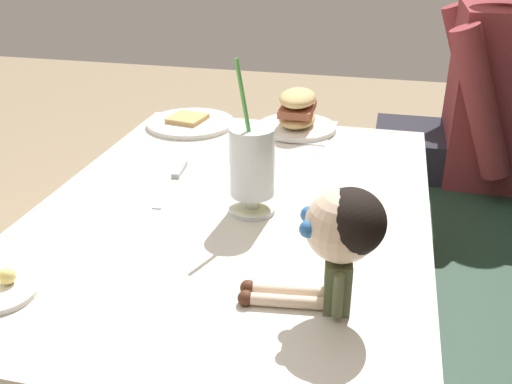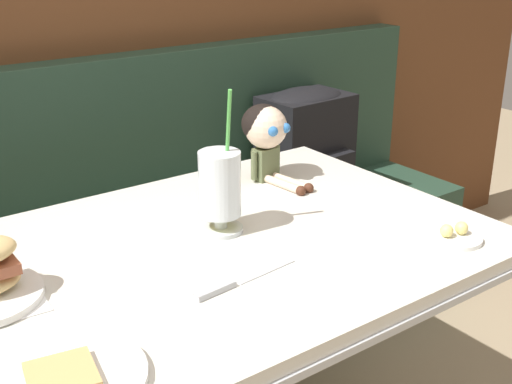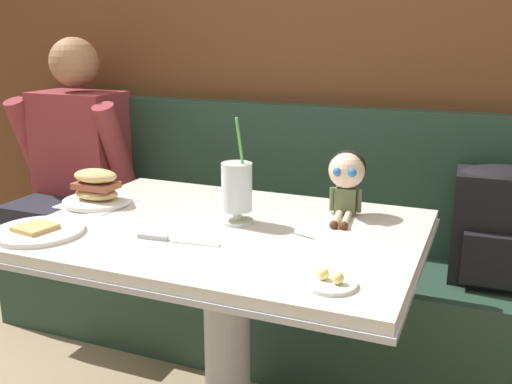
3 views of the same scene
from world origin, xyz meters
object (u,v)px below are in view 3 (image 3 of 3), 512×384
object	(u,v)px
backpack	(499,223)
diner_patron	(76,159)
milkshake_glass	(237,190)
seated_doll	(347,174)
butter_saucer	(330,282)
butter_knife	(165,239)
toast_plate	(38,231)
sandwich_plate	(96,190)

from	to	relation	value
backpack	diner_patron	distance (m)	1.74
milkshake_glass	seated_doll	world-z (taller)	milkshake_glass
butter_saucer	butter_knife	xyz separation A→B (m)	(-0.49, 0.11, -0.00)
diner_patron	toast_plate	bearing A→B (deg)	-56.87
butter_saucer	diner_patron	world-z (taller)	diner_patron
butter_knife	toast_plate	bearing A→B (deg)	-165.79
milkshake_glass	diner_patron	distance (m)	1.15
sandwich_plate	butter_saucer	world-z (taller)	sandwich_plate
sandwich_plate	butter_knife	bearing A→B (deg)	-29.52
butter_knife	seated_doll	world-z (taller)	seated_doll
milkshake_glass	toast_plate	bearing A→B (deg)	-147.54
butter_saucer	seated_doll	distance (m)	0.55
toast_plate	seated_doll	distance (m)	0.90
toast_plate	diner_patron	world-z (taller)	diner_patron
milkshake_glass	butter_knife	distance (m)	0.26
backpack	diner_patron	size ratio (longest dim) A/B	0.50
sandwich_plate	seated_doll	size ratio (longest dim) A/B	0.98
toast_plate	butter_knife	size ratio (longest dim) A/B	1.06
seated_doll	backpack	size ratio (longest dim) A/B	0.55
seated_doll	backpack	world-z (taller)	seated_doll
sandwich_plate	butter_knife	size ratio (longest dim) A/B	0.93
seated_doll	backpack	distance (m)	0.61
butter_saucer	butter_knife	size ratio (longest dim) A/B	0.51
milkshake_glass	seated_doll	distance (m)	0.34
butter_saucer	seated_doll	size ratio (longest dim) A/B	0.54
milkshake_glass	butter_saucer	world-z (taller)	milkshake_glass
toast_plate	backpack	bearing A→B (deg)	35.81
butter_knife	diner_patron	bearing A→B (deg)	140.24
seated_doll	diner_patron	xyz separation A→B (m)	(-1.29, 0.33, -0.13)
toast_plate	sandwich_plate	size ratio (longest dim) A/B	1.14
sandwich_plate	backpack	size ratio (longest dim) A/B	0.54
diner_patron	butter_knife	bearing A→B (deg)	-39.76
milkshake_glass	seated_doll	size ratio (longest dim) A/B	1.40
milkshake_glass	butter_knife	bearing A→B (deg)	-119.55
toast_plate	butter_saucer	xyz separation A→B (m)	(0.84, -0.02, 0.00)
butter_saucer	butter_knife	distance (m)	0.50
toast_plate	diner_patron	bearing A→B (deg)	123.13
butter_saucer	sandwich_plate	bearing A→B (deg)	159.27
toast_plate	butter_saucer	world-z (taller)	butter_saucer
backpack	butter_saucer	bearing A→B (deg)	-111.44
milkshake_glass	backpack	xyz separation A→B (m)	(0.72, 0.56, -0.18)
backpack	diner_patron	bearing A→B (deg)	-179.26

